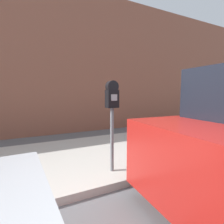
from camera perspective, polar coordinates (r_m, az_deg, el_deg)
name	(u,v)px	position (r m, az deg, el deg)	size (l,w,h in m)	color
ground_plane	(187,211)	(2.64, 23.22, -27.63)	(60.00, 60.00, 0.00)	slate
sidewalk	(109,153)	(4.20, -1.05, -13.12)	(24.00, 2.80, 0.12)	#BCB7AD
building_facade	(74,62)	(6.76, -12.17, 15.53)	(24.00, 0.30, 5.14)	#935642
parking_meter	(112,105)	(2.88, 0.00, 2.18)	(0.20, 0.15, 1.53)	slate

